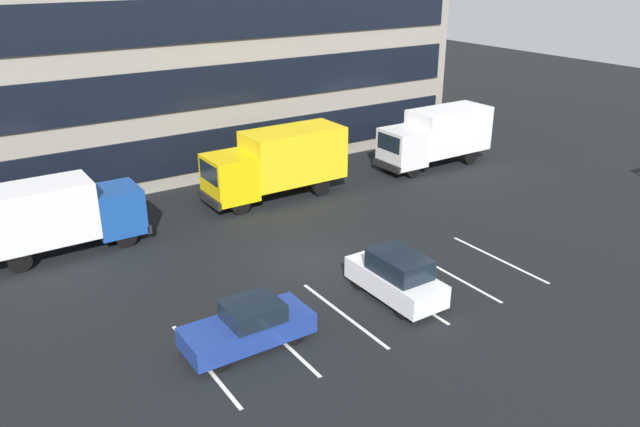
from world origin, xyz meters
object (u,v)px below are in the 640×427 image
at_px(suv_white, 396,277).
at_px(box_truck_blue, 56,214).
at_px(box_truck_white, 437,135).
at_px(sedan_navy, 249,326).
at_px(box_truck_yellow_all, 278,161).

bearing_deg(suv_white, box_truck_blue, 130.96).
bearing_deg(box_truck_white, sedan_navy, -149.36).
relative_size(box_truck_white, box_truck_yellow_all, 0.96).
distance_m(box_truck_white, box_truck_yellow_all, 11.17).
distance_m(box_truck_yellow_all, suv_white, 12.37).
xyz_separation_m(box_truck_white, sedan_navy, (-19.18, -11.36, -1.24)).
xyz_separation_m(box_truck_yellow_all, suv_white, (-1.76, -12.19, -1.15)).
xyz_separation_m(box_truck_white, suv_white, (-12.92, -11.63, -1.06)).
height_order(box_truck_blue, box_truck_white, box_truck_white).
bearing_deg(sedan_navy, box_truck_yellow_all, 56.07).
bearing_deg(box_truck_yellow_all, box_truck_blue, -176.15).
relative_size(box_truck_yellow_all, suv_white, 1.88).
xyz_separation_m(box_truck_blue, box_truck_white, (22.82, 0.22, 0.11)).
distance_m(box_truck_white, suv_white, 17.41).
distance_m(box_truck_blue, box_truck_white, 22.82).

